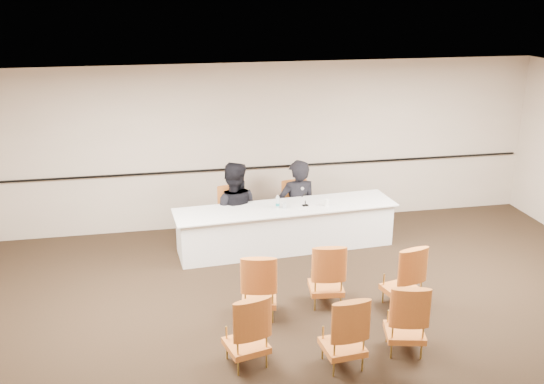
{
  "coord_description": "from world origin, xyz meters",
  "views": [
    {
      "loc": [
        -2.08,
        -6.53,
        4.29
      ],
      "look_at": [
        -0.27,
        2.6,
        1.08
      ],
      "focal_mm": 40.0,
      "sensor_mm": 36.0,
      "label": 1
    }
  ],
  "objects_px": {
    "coffee_cup": "(327,203)",
    "panelist_main_chair": "(297,209)",
    "panelist_main": "(297,212)",
    "microphone": "(305,198)",
    "aud_chair_front_right": "(403,275)",
    "panel_table": "(286,227)",
    "panelist_second_chair": "(234,215)",
    "aud_chair_front_left": "(259,284)",
    "drinking_glass": "(285,205)",
    "panelist_second": "(234,214)",
    "aud_chair_back_right": "(406,316)",
    "aud_chair_front_mid": "(326,273)",
    "aud_chair_back_mid": "(343,330)",
    "water_bottle": "(278,202)",
    "aud_chair_back_left": "(246,328)"
  },
  "relations": [
    {
      "from": "panelist_main",
      "to": "microphone",
      "type": "relative_size",
      "value": 6.66
    },
    {
      "from": "panel_table",
      "to": "aud_chair_front_mid",
      "type": "bearing_deg",
      "value": -90.18
    },
    {
      "from": "panelist_second",
      "to": "coffee_cup",
      "type": "bearing_deg",
      "value": 169.76
    },
    {
      "from": "panel_table",
      "to": "aud_chair_front_left",
      "type": "xyz_separation_m",
      "value": [
        -0.84,
        -2.12,
        0.1
      ]
    },
    {
      "from": "panelist_main_chair",
      "to": "microphone",
      "type": "distance_m",
      "value": 0.74
    },
    {
      "from": "aud_chair_front_left",
      "to": "aud_chair_front_right",
      "type": "xyz_separation_m",
      "value": [
        2.0,
        -0.12,
        0.0
      ]
    },
    {
      "from": "panelist_main",
      "to": "aud_chair_front_right",
      "type": "bearing_deg",
      "value": 100.4
    },
    {
      "from": "panelist_main",
      "to": "coffee_cup",
      "type": "distance_m",
      "value": 0.87
    },
    {
      "from": "panelist_second",
      "to": "aud_chair_back_mid",
      "type": "relative_size",
      "value": 1.99
    },
    {
      "from": "coffee_cup",
      "to": "panelist_main_chair",
      "type": "bearing_deg",
      "value": 116.0
    },
    {
      "from": "panelist_second_chair",
      "to": "aud_chair_front_right",
      "type": "relative_size",
      "value": 1.0
    },
    {
      "from": "panelist_main",
      "to": "aud_chair_front_right",
      "type": "relative_size",
      "value": 2.05
    },
    {
      "from": "panel_table",
      "to": "panelist_main_chair",
      "type": "bearing_deg",
      "value": 55.63
    },
    {
      "from": "panel_table",
      "to": "panelist_main",
      "type": "relative_size",
      "value": 1.92
    },
    {
      "from": "panelist_main_chair",
      "to": "drinking_glass",
      "type": "xyz_separation_m",
      "value": [
        -0.38,
        -0.65,
        0.32
      ]
    },
    {
      "from": "panelist_main_chair",
      "to": "microphone",
      "type": "bearing_deg",
      "value": -95.44
    },
    {
      "from": "panel_table",
      "to": "panelist_second_chair",
      "type": "relative_size",
      "value": 3.94
    },
    {
      "from": "panel_table",
      "to": "water_bottle",
      "type": "xyz_separation_m",
      "value": [
        -0.15,
        -0.03,
        0.49
      ]
    },
    {
      "from": "aud_chair_back_mid",
      "to": "aud_chair_front_right",
      "type": "bearing_deg",
      "value": 38.58
    },
    {
      "from": "panelist_main",
      "to": "aud_chair_back_mid",
      "type": "xyz_separation_m",
      "value": [
        -0.41,
        -4.01,
        0.06
      ]
    },
    {
      "from": "panel_table",
      "to": "aud_chair_back_mid",
      "type": "xyz_separation_m",
      "value": [
        -0.07,
        -3.43,
        0.1
      ]
    },
    {
      "from": "aud_chair_front_mid",
      "to": "aud_chair_back_right",
      "type": "height_order",
      "value": "same"
    },
    {
      "from": "aud_chair_front_right",
      "to": "aud_chair_back_right",
      "type": "bearing_deg",
      "value": -124.37
    },
    {
      "from": "aud_chair_back_mid",
      "to": "panel_table",
      "type": "bearing_deg",
      "value": 83.6
    },
    {
      "from": "aud_chair_back_left",
      "to": "coffee_cup",
      "type": "bearing_deg",
      "value": 45.11
    },
    {
      "from": "panel_table",
      "to": "water_bottle",
      "type": "height_order",
      "value": "water_bottle"
    },
    {
      "from": "panelist_second_chair",
      "to": "microphone",
      "type": "distance_m",
      "value": 1.33
    },
    {
      "from": "aud_chair_back_left",
      "to": "aud_chair_back_mid",
      "type": "distance_m",
      "value": 1.13
    },
    {
      "from": "water_bottle",
      "to": "aud_chair_front_left",
      "type": "height_order",
      "value": "water_bottle"
    },
    {
      "from": "water_bottle",
      "to": "drinking_glass",
      "type": "xyz_separation_m",
      "value": [
        0.11,
        -0.04,
        -0.06
      ]
    },
    {
      "from": "drinking_glass",
      "to": "aud_chair_back_left",
      "type": "height_order",
      "value": "aud_chair_back_left"
    },
    {
      "from": "panel_table",
      "to": "aud_chair_back_left",
      "type": "bearing_deg",
      "value": -114.63
    },
    {
      "from": "microphone",
      "to": "aud_chair_back_right",
      "type": "distance_m",
      "value": 3.31
    },
    {
      "from": "panelist_main",
      "to": "drinking_glass",
      "type": "bearing_deg",
      "value": 54.19
    },
    {
      "from": "panelist_main_chair",
      "to": "aud_chair_front_left",
      "type": "relative_size",
      "value": 1.0
    },
    {
      "from": "aud_chair_front_right",
      "to": "aud_chair_back_right",
      "type": "distance_m",
      "value": 1.11
    },
    {
      "from": "water_bottle",
      "to": "aud_chair_front_mid",
      "type": "height_order",
      "value": "water_bottle"
    },
    {
      "from": "coffee_cup",
      "to": "microphone",
      "type": "bearing_deg",
      "value": 167.5
    },
    {
      "from": "coffee_cup",
      "to": "panel_table",
      "type": "bearing_deg",
      "value": 171.17
    },
    {
      "from": "panel_table",
      "to": "microphone",
      "type": "xyz_separation_m",
      "value": [
        0.33,
        -0.03,
        0.52
      ]
    },
    {
      "from": "drinking_glass",
      "to": "panel_table",
      "type": "bearing_deg",
      "value": 60.6
    },
    {
      "from": "panelist_second",
      "to": "coffee_cup",
      "type": "xyz_separation_m",
      "value": [
        1.5,
        -0.6,
        0.33
      ]
    },
    {
      "from": "aud_chair_front_mid",
      "to": "water_bottle",
      "type": "bearing_deg",
      "value": 105.43
    },
    {
      "from": "panel_table",
      "to": "aud_chair_back_mid",
      "type": "distance_m",
      "value": 3.43
    },
    {
      "from": "panelist_second_chair",
      "to": "aud_chair_front_mid",
      "type": "height_order",
      "value": "same"
    },
    {
      "from": "aud_chair_front_mid",
      "to": "panelist_main_chair",
      "type": "bearing_deg",
      "value": 92.57
    },
    {
      "from": "aud_chair_front_right",
      "to": "microphone",
      "type": "bearing_deg",
      "value": 97.18
    },
    {
      "from": "aud_chair_back_mid",
      "to": "microphone",
      "type": "bearing_deg",
      "value": 78.12
    },
    {
      "from": "panelist_second_chair",
      "to": "aud_chair_front_right",
      "type": "xyz_separation_m",
      "value": [
        1.99,
        -2.74,
        0.0
      ]
    },
    {
      "from": "panelist_second",
      "to": "aud_chair_front_right",
      "type": "height_order",
      "value": "panelist_second"
    }
  ]
}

